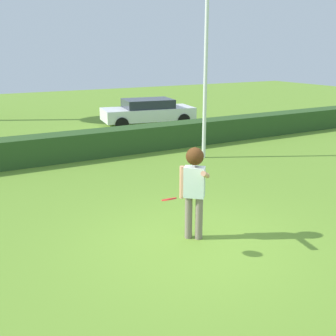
% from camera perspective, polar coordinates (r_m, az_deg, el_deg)
% --- Properties ---
extents(ground_plane, '(60.00, 60.00, 0.00)m').
position_cam_1_polar(ground_plane, '(7.98, 3.72, -10.18)').
color(ground_plane, olive).
extents(person, '(0.48, 0.83, 1.79)m').
position_cam_1_polar(person, '(7.76, 3.59, -1.91)').
color(person, gray).
rests_on(person, ground).
extents(frisbee, '(0.26, 0.25, 0.11)m').
position_cam_1_polar(frisbee, '(7.09, 0.14, -4.25)').
color(frisbee, red).
extents(lamppost, '(0.24, 0.24, 6.76)m').
position_cam_1_polar(lamppost, '(13.61, 5.21, 16.69)').
color(lamppost, silver).
rests_on(lamppost, ground).
extents(hedge_row, '(26.23, 0.90, 0.87)m').
position_cam_1_polar(hedge_row, '(14.11, -12.33, 2.98)').
color(hedge_row, '#2C4E21').
rests_on(hedge_row, ground).
extents(parked_car_white, '(4.41, 2.34, 1.25)m').
position_cam_1_polar(parked_car_white, '(19.75, -2.74, 7.71)').
color(parked_car_white, white).
rests_on(parked_car_white, ground).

